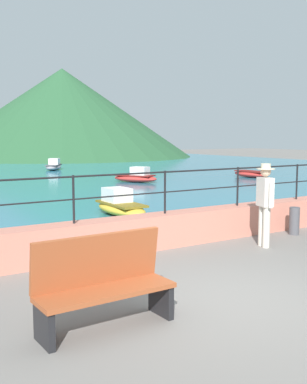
# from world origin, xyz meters

# --- Properties ---
(ground_plane) EXTENTS (120.00, 120.00, 0.00)m
(ground_plane) POSITION_xyz_m (0.00, 0.00, 0.00)
(ground_plane) COLOR slate
(promenade_wall) EXTENTS (20.00, 0.56, 0.70)m
(promenade_wall) POSITION_xyz_m (0.00, 3.20, 0.35)
(promenade_wall) COLOR tan
(promenade_wall) RESTS_ON ground
(railing) EXTENTS (18.44, 0.04, 0.90)m
(railing) POSITION_xyz_m (0.00, 3.20, 1.33)
(railing) COLOR black
(railing) RESTS_ON promenade_wall
(hill_main) EXTENTS (28.29, 28.29, 9.63)m
(hill_main) POSITION_xyz_m (15.38, 44.15, 4.81)
(hill_main) COLOR #285633
(hill_main) RESTS_ON ground
(bench_main) EXTENTS (1.71, 0.59, 1.13)m
(bench_main) POSITION_xyz_m (-1.95, 0.17, 0.56)
(bench_main) COLOR #9E4C28
(bench_main) RESTS_ON ground
(person_walking) EXTENTS (0.38, 0.55, 1.75)m
(person_walking) POSITION_xyz_m (2.75, 2.04, 0.98)
(person_walking) COLOR beige
(person_walking) RESTS_ON ground
(bollard) EXTENTS (0.24, 0.24, 0.65)m
(bollard) POSITION_xyz_m (4.25, 2.51, 0.33)
(bollard) COLOR #4C4C51
(bollard) RESTS_ON ground
(boat_1) EXTENTS (2.03, 2.41, 0.76)m
(boat_1) POSITION_xyz_m (6.89, 24.99, 0.33)
(boat_1) COLOR gray
(boat_1) RESTS_ON lake_water
(boat_2) EXTENTS (0.94, 2.31, 0.76)m
(boat_2) POSITION_xyz_m (1.98, 6.87, 0.33)
(boat_2) COLOR gold
(boat_2) RESTS_ON lake_water
(boat_3) EXTENTS (1.08, 2.36, 0.36)m
(boat_3) POSITION_xyz_m (13.94, 13.70, 0.26)
(boat_3) COLOR red
(boat_3) RESTS_ON lake_water
(boat_4) EXTENTS (1.95, 2.44, 0.76)m
(boat_4) POSITION_xyz_m (7.27, 14.84, 0.33)
(boat_4) COLOR red
(boat_4) RESTS_ON lake_water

